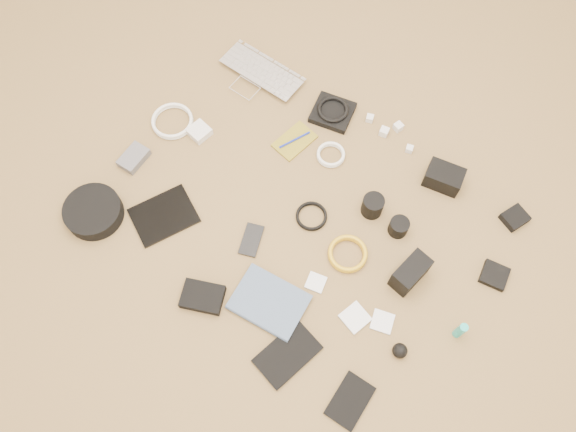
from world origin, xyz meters
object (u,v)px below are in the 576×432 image
Objects in this scene: phone at (251,240)px; paperback at (256,325)px; headphone_case at (94,212)px; tablet at (164,215)px; laptop at (255,80)px; dslr_camera at (444,177)px.

paperback is (0.20, -0.23, 0.01)m from phone.
headphone_case reaches higher than paperback.
paperback reaches higher than tablet.
laptop reaches higher than phone.
headphone_case is at bearing -119.73° from tablet.
laptop is 0.99m from paperback.
phone is at bearing -137.08° from dslr_camera.
dslr_camera reaches higher than tablet.
paperback is at bearing -70.94° from phone.
tablet is at bearing 69.67° from paperback.
tablet is at bearing -147.78° from dslr_camera.
laptop reaches higher than paperback.
tablet is 0.25m from headphone_case.
paperback is at bearing -51.80° from laptop.
tablet is at bearing -81.02° from laptop.
phone is (0.42, -0.55, -0.01)m from laptop.
dslr_camera is 0.64× the size of headphone_case.
paperback reaches higher than phone.
headphone_case reaches higher than tablet.
phone is at bearing -52.97° from laptop.
dslr_camera is 0.86m from paperback.
laptop is at bearing 105.23° from phone.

